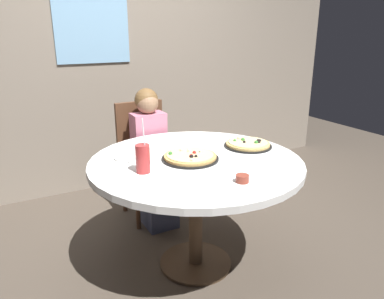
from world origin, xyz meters
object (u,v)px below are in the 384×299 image
at_px(pizza_cheese, 248,144).
at_px(dining_table, 196,173).
at_px(pizza_veggie, 190,157).
at_px(sauce_bowl, 242,179).
at_px(soda_cup, 143,158).
at_px(chair_wooden, 145,153).
at_px(plate_small, 128,157).
at_px(diner_child, 153,165).

bearing_deg(pizza_cheese, dining_table, -172.33).
xyz_separation_m(pizza_veggie, sauce_bowl, (0.07, -0.44, 0.00)).
xyz_separation_m(pizza_cheese, soda_cup, (-0.80, -0.10, 0.06)).
xyz_separation_m(chair_wooden, soda_cup, (-0.36, -0.93, 0.30)).
xyz_separation_m(dining_table, sauce_bowl, (0.04, -0.42, 0.11)).
relative_size(pizza_veggie, pizza_cheese, 1.09).
distance_m(chair_wooden, pizza_veggie, 0.90).
bearing_deg(sauce_bowl, plate_small, 121.49).
relative_size(diner_child, sauce_bowl, 15.46).
xyz_separation_m(diner_child, plate_small, (-0.35, -0.47, 0.27)).
distance_m(dining_table, pizza_veggie, 0.11).
relative_size(chair_wooden, soda_cup, 3.09).
relative_size(dining_table, diner_child, 1.21).
distance_m(diner_child, sauce_bowl, 1.16).
relative_size(diner_child, pizza_cheese, 3.35).
bearing_deg(pizza_veggie, pizza_cheese, 5.17).
bearing_deg(chair_wooden, diner_child, -90.51).
height_order(soda_cup, plate_small, soda_cup).
relative_size(chair_wooden, pizza_cheese, 2.94).
distance_m(soda_cup, plate_small, 0.28).
relative_size(dining_table, sauce_bowl, 18.68).
distance_m(sauce_bowl, plate_small, 0.76).
distance_m(chair_wooden, sauce_bowl, 1.33).
xyz_separation_m(soda_cup, plate_small, (0.01, 0.27, -0.08)).
relative_size(dining_table, pizza_cheese, 4.05).
distance_m(pizza_cheese, sauce_bowl, 0.62).
relative_size(diner_child, soda_cup, 3.52).
xyz_separation_m(chair_wooden, sauce_bowl, (0.04, -1.30, 0.24)).
bearing_deg(dining_table, pizza_veggie, 152.22).
relative_size(pizza_veggie, soda_cup, 1.14).
xyz_separation_m(diner_child, sauce_bowl, (0.04, -1.12, 0.29)).
xyz_separation_m(dining_table, pizza_veggie, (-0.03, 0.02, 0.10)).
xyz_separation_m(pizza_veggie, plate_small, (-0.32, 0.21, -0.01)).
bearing_deg(dining_table, soda_cup, -172.98).
distance_m(pizza_cheese, plate_small, 0.81).
xyz_separation_m(pizza_cheese, sauce_bowl, (-0.40, -0.48, 0.00)).
distance_m(pizza_veggie, plate_small, 0.38).
bearing_deg(sauce_bowl, dining_table, 95.68).
xyz_separation_m(pizza_veggie, pizza_cheese, (0.47, 0.04, 0.00)).
distance_m(chair_wooden, plate_small, 0.78).
height_order(diner_child, plate_small, diner_child).
xyz_separation_m(chair_wooden, diner_child, (-0.00, -0.18, -0.05)).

